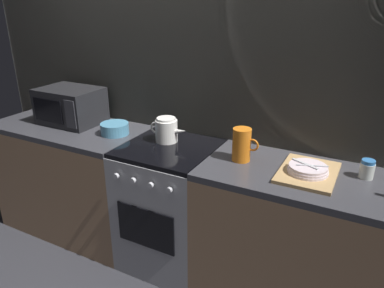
{
  "coord_description": "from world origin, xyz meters",
  "views": [
    {
      "loc": [
        1.17,
        -1.89,
        1.81
      ],
      "look_at": [
        0.17,
        0.0,
        0.95
      ],
      "focal_mm": 34.19,
      "sensor_mm": 36.0,
      "label": 1
    }
  ],
  "objects_px": {
    "kettle": "(167,130)",
    "dish_pile": "(308,171)",
    "stove_unit": "(170,206)",
    "mixing_bowl": "(115,129)",
    "spice_jar": "(367,169)",
    "microwave": "(71,106)",
    "pitcher": "(242,145)"
  },
  "relations": [
    {
      "from": "pitcher",
      "to": "dish_pile",
      "type": "height_order",
      "value": "pitcher"
    },
    {
      "from": "microwave",
      "to": "pitcher",
      "type": "distance_m",
      "value": 1.42
    },
    {
      "from": "stove_unit",
      "to": "microwave",
      "type": "xyz_separation_m",
      "value": [
        -0.92,
        0.08,
        0.59
      ]
    },
    {
      "from": "mixing_bowl",
      "to": "spice_jar",
      "type": "height_order",
      "value": "spice_jar"
    },
    {
      "from": "microwave",
      "to": "dish_pile",
      "type": "height_order",
      "value": "microwave"
    },
    {
      "from": "dish_pile",
      "to": "spice_jar",
      "type": "height_order",
      "value": "spice_jar"
    },
    {
      "from": "stove_unit",
      "to": "dish_pile",
      "type": "xyz_separation_m",
      "value": [
        0.89,
        0.01,
        0.47
      ]
    },
    {
      "from": "dish_pile",
      "to": "kettle",
      "type": "bearing_deg",
      "value": 175.7
    },
    {
      "from": "dish_pile",
      "to": "stove_unit",
      "type": "bearing_deg",
      "value": -179.65
    },
    {
      "from": "stove_unit",
      "to": "mixing_bowl",
      "type": "height_order",
      "value": "mixing_bowl"
    },
    {
      "from": "kettle",
      "to": "pitcher",
      "type": "relative_size",
      "value": 1.42
    },
    {
      "from": "microwave",
      "to": "pitcher",
      "type": "bearing_deg",
      "value": -2.25
    },
    {
      "from": "kettle",
      "to": "dish_pile",
      "type": "bearing_deg",
      "value": -4.3
    },
    {
      "from": "stove_unit",
      "to": "kettle",
      "type": "relative_size",
      "value": 3.16
    },
    {
      "from": "microwave",
      "to": "mixing_bowl",
      "type": "xyz_separation_m",
      "value": [
        0.46,
        -0.05,
        -0.1
      ]
    },
    {
      "from": "stove_unit",
      "to": "mixing_bowl",
      "type": "distance_m",
      "value": 0.67
    },
    {
      "from": "kettle",
      "to": "dish_pile",
      "type": "distance_m",
      "value": 0.96
    },
    {
      "from": "stove_unit",
      "to": "spice_jar",
      "type": "relative_size",
      "value": 8.57
    },
    {
      "from": "mixing_bowl",
      "to": "pitcher",
      "type": "xyz_separation_m",
      "value": [
        0.96,
        -0.01,
        0.06
      ]
    },
    {
      "from": "kettle",
      "to": "spice_jar",
      "type": "height_order",
      "value": "kettle"
    },
    {
      "from": "kettle",
      "to": "spice_jar",
      "type": "bearing_deg",
      "value": 1.87
    },
    {
      "from": "kettle",
      "to": "microwave",
      "type": "bearing_deg",
      "value": -179.89
    },
    {
      "from": "kettle",
      "to": "pitcher",
      "type": "distance_m",
      "value": 0.56
    },
    {
      "from": "spice_jar",
      "to": "mixing_bowl",
      "type": "bearing_deg",
      "value": -176.79
    },
    {
      "from": "microwave",
      "to": "mixing_bowl",
      "type": "relative_size",
      "value": 2.3
    },
    {
      "from": "mixing_bowl",
      "to": "spice_jar",
      "type": "distance_m",
      "value": 1.64
    },
    {
      "from": "mixing_bowl",
      "to": "microwave",
      "type": "bearing_deg",
      "value": 173.78
    },
    {
      "from": "stove_unit",
      "to": "mixing_bowl",
      "type": "bearing_deg",
      "value": 176.84
    },
    {
      "from": "pitcher",
      "to": "dish_pile",
      "type": "xyz_separation_m",
      "value": [
        0.39,
        -0.01,
        -0.08
      ]
    },
    {
      "from": "kettle",
      "to": "mixing_bowl",
      "type": "xyz_separation_m",
      "value": [
        -0.4,
        -0.05,
        -0.04
      ]
    },
    {
      "from": "kettle",
      "to": "dish_pile",
      "type": "height_order",
      "value": "kettle"
    },
    {
      "from": "microwave",
      "to": "spice_jar",
      "type": "relative_size",
      "value": 4.38
    }
  ]
}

